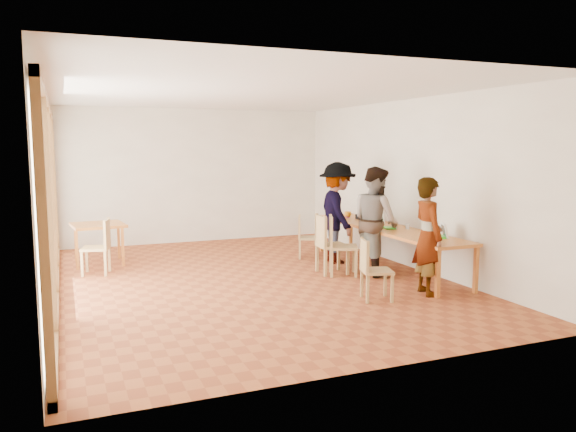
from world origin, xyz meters
The scene contains 25 objects.
ground centered at (0.00, 0.00, 0.00)m, with size 8.00×8.00×0.00m, color #994C25.
wall_back centered at (0.00, 4.00, 1.50)m, with size 6.00×0.10×3.00m, color silver.
wall_front centered at (0.00, -4.00, 1.50)m, with size 6.00×0.10×3.00m, color silver.
wall_right centered at (3.00, 0.00, 1.50)m, with size 0.10×8.00×3.00m, color silver.
window_wall centered at (-2.96, 0.00, 1.50)m, with size 0.10×8.00×3.00m, color white.
ceiling centered at (0.00, 0.00, 3.02)m, with size 6.00×8.00×0.04m, color white.
communal_table centered at (2.50, -0.11, 0.70)m, with size 0.80×4.00×0.75m.
side_table centered at (-2.21, 2.24, 0.67)m, with size 0.90×0.90×0.75m.
chair_near centered at (1.21, -1.79, 0.54)m, with size 0.50×0.50×0.46m.
chair_mid centered at (1.47, -0.22, 0.62)m, with size 0.62×0.62×0.54m.
chair_far centered at (1.35, -0.07, 0.62)m, with size 0.51×0.51×0.54m.
chair_empty centered at (1.53, 1.33, 0.51)m, with size 0.51×0.51×0.44m.
chair_spare centered at (-2.21, 1.34, 0.58)m, with size 0.53×0.53×0.50m.
person_near centered at (2.15, -1.81, 0.87)m, with size 0.63×0.41×1.73m, color gray.
person_mid centered at (2.13, -0.35, 0.92)m, with size 0.89×0.69×1.83m, color gray.
person_far centered at (1.94, 0.70, 0.94)m, with size 1.21×0.70×1.88m, color gray.
laptop_near centered at (2.68, -1.42, 0.81)m, with size 0.32×0.34×0.23m.
laptop_mid centered at (2.49, -0.28, 0.81)m, with size 0.25×0.27×0.20m.
laptop_far centered at (2.62, 0.37, 0.80)m, with size 0.24×0.26×0.19m.
yellow_mug centered at (2.53, 1.38, 0.80)m, with size 0.14×0.14×0.11m, color orange.
green_bottle centered at (2.41, 0.06, 0.89)m, with size 0.07×0.07×0.28m, color #12821B.
clear_glass centered at (2.72, -0.44, 0.80)m, with size 0.07×0.07×0.09m, color silver.
condiment_cup centered at (2.32, 0.11, 0.78)m, with size 0.08×0.08×0.06m, color white.
pink_phone centered at (2.47, 1.33, 0.76)m, with size 0.05×0.10×0.01m, color #BF4389.
black_pouch centered at (2.62, 0.97, 0.80)m, with size 0.16×0.26×0.09m, color black.
Camera 1 is at (-2.78, -8.55, 2.18)m, focal length 35.00 mm.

